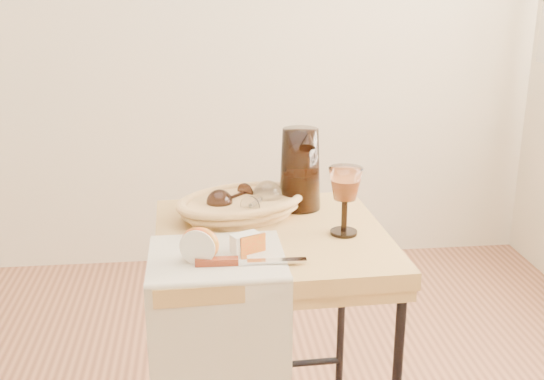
{
  "coord_description": "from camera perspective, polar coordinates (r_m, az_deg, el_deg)",
  "views": [
    {
      "loc": [
        0.17,
        -1.33,
        1.38
      ],
      "look_at": [
        0.34,
        0.23,
        0.87
      ],
      "focal_mm": 43.84,
      "sensor_mm": 36.0,
      "label": 1
    }
  ],
  "objects": [
    {
      "name": "table_knife",
      "position": [
        1.51,
        -2.21,
        -6.01
      ],
      "size": [
        0.25,
        0.03,
        0.02
      ],
      "primitive_type": null,
      "rotation": [
        0.0,
        0.0,
        -0.03
      ],
      "color": "silver",
      "rests_on": "tea_towel"
    },
    {
      "name": "goblet_lying_b",
      "position": [
        1.79,
        -1.01,
        -0.82
      ],
      "size": [
        0.14,
        0.15,
        0.08
      ],
      "primitive_type": null,
      "rotation": [
        0.0,
        0.0,
        1.01
      ],
      "color": "white",
      "rests_on": "bread_basket"
    },
    {
      "name": "goblet_lying_a",
      "position": [
        1.82,
        -3.56,
        -0.7
      ],
      "size": [
        0.13,
        0.13,
        0.07
      ],
      "primitive_type": null,
      "rotation": [
        0.0,
        0.0,
        3.92
      ],
      "color": "#37211B",
      "rests_on": "bread_basket"
    },
    {
      "name": "apple_half",
      "position": [
        1.52,
        -6.21,
        -4.64
      ],
      "size": [
        0.1,
        0.07,
        0.08
      ],
      "primitive_type": "ellipsoid",
      "rotation": [
        0.0,
        0.0,
        -0.29
      ],
      "color": "#C60703",
      "rests_on": "tea_towel"
    },
    {
      "name": "pitcher",
      "position": [
        1.85,
        2.42,
        1.82
      ],
      "size": [
        0.22,
        0.27,
        0.27
      ],
      "primitive_type": null,
      "rotation": [
        0.0,
        0.0,
        -0.27
      ],
      "color": "black",
      "rests_on": "side_table"
    },
    {
      "name": "wine_goblet",
      "position": [
        1.67,
        6.27,
        -0.94
      ],
      "size": [
        0.09,
        0.09,
        0.18
      ],
      "primitive_type": null,
      "rotation": [
        0.0,
        0.0,
        -0.07
      ],
      "color": "white",
      "rests_on": "side_table"
    },
    {
      "name": "side_table",
      "position": [
        1.88,
        -0.07,
        -14.3
      ],
      "size": [
        0.61,
        0.61,
        0.75
      ],
      "primitive_type": null,
      "rotation": [
        0.0,
        0.0,
        0.03
      ],
      "color": "olive",
      "rests_on": "floor"
    },
    {
      "name": "tea_towel",
      "position": [
        1.56,
        -4.79,
        -5.74
      ],
      "size": [
        0.32,
        0.29,
        0.01
      ],
      "primitive_type": "cube",
      "rotation": [
        0.0,
        0.0,
        0.01
      ],
      "color": "silver",
      "rests_on": "side_table"
    },
    {
      "name": "bread_basket",
      "position": [
        1.81,
        -2.6,
        -1.42
      ],
      "size": [
        0.39,
        0.34,
        0.06
      ],
      "primitive_type": null,
      "rotation": [
        0.0,
        0.0,
        0.43
      ],
      "color": "olive",
      "rests_on": "side_table"
    },
    {
      "name": "apple_wedge",
      "position": [
        1.57,
        -2.3,
        -4.54
      ],
      "size": [
        0.08,
        0.06,
        0.04
      ],
      "primitive_type": "cube",
      "rotation": [
        0.0,
        0.0,
        0.44
      ],
      "color": "silver",
      "rests_on": "tea_towel"
    }
  ]
}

